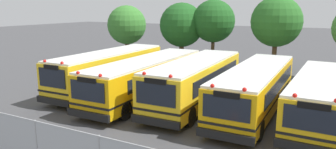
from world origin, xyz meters
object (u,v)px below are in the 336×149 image
at_px(school_bus_1, 147,76).
at_px(tree_3, 276,22).
at_px(school_bus_3, 256,87).
at_px(school_bus_2, 196,80).
at_px(tree_0, 126,24).
at_px(tree_1, 182,25).
at_px(tree_2, 214,21).
at_px(school_bus_4, 322,97).
at_px(school_bus_0, 109,69).

relative_size(school_bus_1, tree_3, 1.71).
bearing_deg(school_bus_3, school_bus_2, 4.91).
distance_m(school_bus_2, tree_3, 11.63).
relative_size(school_bus_3, tree_0, 1.85).
height_order(school_bus_1, tree_1, tree_1).
height_order(school_bus_1, tree_2, tree_2).
bearing_deg(school_bus_4, school_bus_0, 0.28).
bearing_deg(tree_3, tree_1, 176.17).
height_order(school_bus_1, school_bus_2, school_bus_2).
height_order(school_bus_3, tree_2, tree_2).
xyz_separation_m(tree_0, tree_3, (15.23, -0.25, 0.62)).
xyz_separation_m(school_bus_3, tree_0, (-16.17, 10.90, 2.47)).
xyz_separation_m(school_bus_1, tree_0, (-9.51, 11.29, 2.47)).
distance_m(school_bus_0, tree_1, 11.50).
distance_m(school_bus_3, school_bus_4, 3.29).
bearing_deg(school_bus_2, school_bus_4, 179.21).
height_order(school_bus_1, tree_3, tree_3).
xyz_separation_m(school_bus_2, tree_2, (-3.36, 11.97, 2.91)).
xyz_separation_m(tree_2, tree_3, (5.81, -1.01, 0.09)).
relative_size(school_bus_0, tree_3, 1.57).
height_order(school_bus_0, school_bus_2, school_bus_0).
relative_size(school_bus_1, tree_1, 1.85).
distance_m(school_bus_4, tree_1, 17.60).
bearing_deg(tree_3, school_bus_3, -84.94).
relative_size(school_bus_2, school_bus_3, 0.92).
height_order(tree_1, tree_2, tree_2).
relative_size(tree_0, tree_2, 0.92).
relative_size(school_bus_2, tree_0, 1.71).
bearing_deg(school_bus_2, school_bus_0, -3.89).
height_order(school_bus_0, tree_2, tree_2).
relative_size(school_bus_0, tree_1, 1.69).
bearing_deg(school_bus_3, tree_3, -85.14).
bearing_deg(tree_3, school_bus_2, -102.62).
relative_size(school_bus_0, tree_0, 1.76).
bearing_deg(tree_1, school_bus_1, -75.00).
distance_m(school_bus_1, school_bus_2, 3.26).
relative_size(school_bus_1, school_bus_4, 1.17).
bearing_deg(school_bus_3, school_bus_0, -0.28).
xyz_separation_m(school_bus_2, tree_0, (-12.77, 11.21, 2.39)).
relative_size(school_bus_3, tree_3, 1.64).
relative_size(tree_1, tree_2, 0.96).
height_order(school_bus_0, school_bus_4, school_bus_0).
bearing_deg(school_bus_1, tree_3, -117.59).
bearing_deg(tree_2, school_bus_2, -74.33).
bearing_deg(school_bus_3, tree_0, -34.19).
bearing_deg(tree_0, tree_2, 4.64).
distance_m(school_bus_2, school_bus_4, 6.68).
bearing_deg(school_bus_0, tree_1, -91.23).
bearing_deg(school_bus_2, school_bus_1, 0.32).
bearing_deg(school_bus_2, school_bus_3, -176.02).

